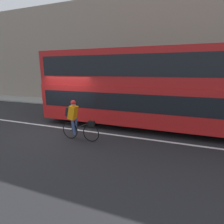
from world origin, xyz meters
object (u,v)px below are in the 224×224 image
object	(u,v)px
bus	(158,86)
street_sign_post	(199,91)
cyclist_on_bike	(76,119)
trash_bin	(93,98)

from	to	relation	value
bus	street_sign_post	size ratio (longest dim) A/B	4.74
cyclist_on_bike	trash_bin	world-z (taller)	cyclist_on_bike
bus	street_sign_post	bearing A→B (deg)	61.05
bus	street_sign_post	distance (m)	4.64
trash_bin	street_sign_post	world-z (taller)	street_sign_post
bus	trash_bin	distance (m)	6.88
bus	cyclist_on_bike	distance (m)	4.08
cyclist_on_bike	street_sign_post	size ratio (longest dim) A/B	0.69
bus	street_sign_post	world-z (taller)	bus
bus	trash_bin	world-z (taller)	bus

